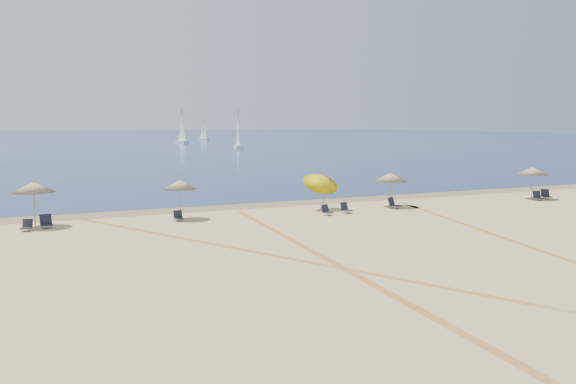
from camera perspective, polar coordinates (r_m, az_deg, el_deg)
name	(u,v)px	position (r m, az deg, el deg)	size (l,w,h in m)	color
ground	(544,298)	(21.08, 23.22, -9.29)	(160.00, 160.00, 0.00)	tan
ocean	(63,137)	(239.14, -20.67, 4.89)	(500.00, 500.00, 0.00)	#0C2151
wet_sand	(264,205)	(40.90, -2.30, -1.21)	(500.00, 500.00, 0.00)	olive
umbrella_1	(34,187)	(34.56, -23.07, 0.42)	(2.26, 2.26, 2.51)	gray
umbrella_2	(180,185)	(34.94, -10.25, 0.70)	(1.94, 1.94, 2.38)	gray
umbrella_3	(321,180)	(38.26, 3.18, 1.12)	(2.30, 2.28, 2.73)	gray
umbrella_4	(391,177)	(40.19, 9.75, 1.41)	(2.30, 2.30, 2.33)	gray
umbrella_5	(532,171)	(47.19, 22.25, 1.87)	(2.31, 2.31, 2.41)	gray
chair_1	(27,226)	(33.83, -23.60, -2.97)	(0.67, 0.72, 0.61)	black
chair_2	(46,222)	(34.39, -22.03, -2.67)	(0.67, 0.76, 0.72)	black
chair_3	(178,216)	(34.72, -10.40, -2.30)	(0.51, 0.60, 0.59)	black
chair_4	(327,211)	(36.36, 3.69, -1.77)	(0.68, 0.74, 0.63)	black
chair_5	(346,208)	(37.27, 5.52, -1.56)	(0.70, 0.77, 0.66)	black
chair_6	(393,204)	(39.62, 9.99, -1.10)	(0.85, 0.90, 0.73)	black
chair_7	(538,196)	(46.67, 22.67, -0.38)	(0.74, 0.80, 0.69)	black
chair_8	(546,195)	(47.69, 23.34, -0.25)	(0.83, 0.89, 0.73)	black
sailboat_1	(238,136)	(132.45, -4.78, 5.33)	(2.60, 5.93, 8.56)	white
sailboat_2	(204,133)	(195.94, -8.05, 5.57)	(2.72, 4.88, 7.07)	white
sailboat_3	(182,133)	(167.13, -10.06, 5.59)	(2.34, 6.37, 9.27)	white
tire_tracks	(358,248)	(27.08, 6.67, -5.31)	(48.57, 41.02, 0.00)	tan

